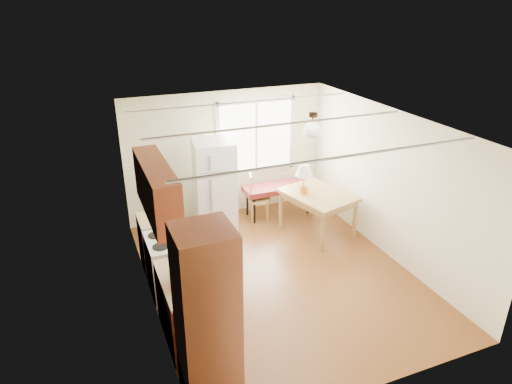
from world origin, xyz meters
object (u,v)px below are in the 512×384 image
bench (278,188)px  dining_table (318,199)px  chair (255,194)px  refrigerator (215,187)px

bench → dining_table: 1.04m
bench → dining_table: dining_table is taller
bench → chair: bearing=-171.6°
refrigerator → dining_table: 1.92m
dining_table → refrigerator: bearing=139.5°
refrigerator → dining_table: bearing=-18.5°
refrigerator → chair: bearing=11.8°
chair → dining_table: bearing=-26.6°
chair → refrigerator: bearing=-157.1°
refrigerator → bench: bearing=13.0°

